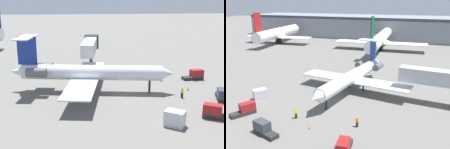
% 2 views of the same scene
% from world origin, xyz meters
% --- Properties ---
extents(ground_plane, '(400.00, 400.00, 0.10)m').
position_xyz_m(ground_plane, '(0.00, 0.00, -0.05)').
color(ground_plane, '#66635E').
extents(regional_jet, '(23.38, 27.44, 9.21)m').
position_xyz_m(regional_jet, '(1.30, 6.65, 3.37)').
color(regional_jet, silver).
rests_on(regional_jet, ground_plane).
extents(jet_bridge, '(14.91, 4.43, 6.61)m').
position_xyz_m(jet_bridge, '(18.62, 5.32, 4.89)').
color(jet_bridge, '#ADADB2').
rests_on(jet_bridge, ground_plane).
extents(ground_crew_marshaller, '(0.46, 0.47, 1.69)m').
position_xyz_m(ground_crew_marshaller, '(-3.54, -8.43, 0.86)').
color(ground_crew_marshaller, black).
rests_on(ground_crew_marshaller, ground_plane).
extents(ground_crew_loader, '(0.37, 0.46, 1.69)m').
position_xyz_m(ground_crew_loader, '(6.28, -7.58, 0.86)').
color(ground_crew_loader, black).
rests_on(ground_crew_loader, ground_plane).
extents(baggage_tug_lead, '(3.15, 4.18, 1.90)m').
position_xyz_m(baggage_tug_lead, '(-12.01, -10.09, 0.84)').
color(baggage_tug_lead, '#262628').
rests_on(baggage_tug_lead, ground_plane).
extents(baggage_tug_trailing, '(1.89, 4.14, 1.90)m').
position_xyz_m(baggage_tug_trailing, '(6.62, -14.33, 0.84)').
color(baggage_tug_trailing, '#262628').
rests_on(baggage_tug_trailing, ground_plane).
extents(baggage_tug_spare, '(4.24, 2.53, 1.90)m').
position_xyz_m(baggage_tug_spare, '(-5.28, -14.18, 0.84)').
color(baggage_tug_spare, '#262628').
rests_on(baggage_tug_spare, ground_plane).
extents(cargo_container_uld, '(2.77, 2.93, 1.99)m').
position_xyz_m(cargo_container_uld, '(-13.81, -4.06, 1.00)').
color(cargo_container_uld, silver).
rests_on(cargo_container_uld, ground_plane).
extents(traffic_cone_near, '(0.36, 0.36, 0.55)m').
position_xyz_m(traffic_cone_near, '(0.00, -10.68, 0.28)').
color(traffic_cone_near, orange).
rests_on(traffic_cone_near, ground_plane).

